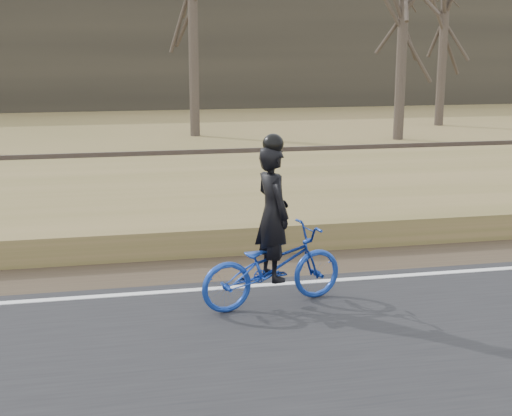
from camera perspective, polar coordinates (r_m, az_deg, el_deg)
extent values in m
cube|color=#383328|center=(39.16, -17.64, 11.92)|extent=(120.00, 4.00, 6.00)
imported|color=#16379A|center=(9.10, 1.32, -4.70)|extent=(2.04, 1.11, 1.02)
imported|color=black|center=(8.92, 1.35, -0.44)|extent=(0.54, 0.70, 1.71)
sphere|color=black|center=(8.75, 1.38, 5.14)|extent=(0.26, 0.26, 0.26)
cylinder|color=#483E35|center=(26.53, -5.09, 16.04)|extent=(0.36, 0.36, 9.52)
cylinder|color=#483E35|center=(25.90, 11.64, 13.48)|extent=(0.36, 0.36, 7.33)
cylinder|color=#483E35|center=(30.87, 14.78, 13.26)|extent=(0.36, 0.36, 7.39)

